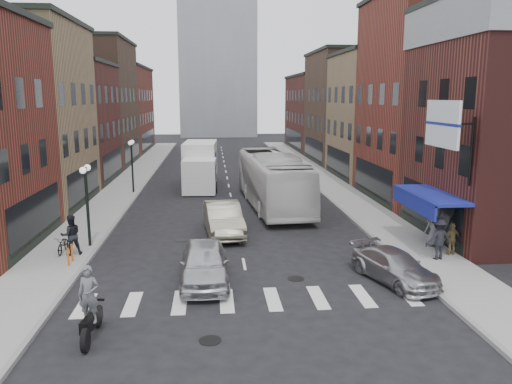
# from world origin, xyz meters

# --- Properties ---
(ground) EXTENTS (160.00, 160.00, 0.00)m
(ground) POSITION_xyz_m (0.00, 0.00, 0.00)
(ground) COLOR black
(ground) RESTS_ON ground
(sidewalk_left) EXTENTS (3.00, 74.00, 0.15)m
(sidewalk_left) POSITION_xyz_m (-8.50, 22.00, 0.07)
(sidewalk_left) COLOR gray
(sidewalk_left) RESTS_ON ground
(sidewalk_right) EXTENTS (3.00, 74.00, 0.15)m
(sidewalk_right) POSITION_xyz_m (8.50, 22.00, 0.07)
(sidewalk_right) COLOR gray
(sidewalk_right) RESTS_ON ground
(curb_left) EXTENTS (0.20, 74.00, 0.16)m
(curb_left) POSITION_xyz_m (-7.00, 22.00, 0.00)
(curb_left) COLOR gray
(curb_left) RESTS_ON ground
(curb_right) EXTENTS (0.20, 74.00, 0.16)m
(curb_right) POSITION_xyz_m (7.00, 22.00, 0.00)
(curb_right) COLOR gray
(curb_right) RESTS_ON ground
(crosswalk_stripes) EXTENTS (12.00, 2.20, 0.01)m
(crosswalk_stripes) POSITION_xyz_m (0.00, -3.00, 0.00)
(crosswalk_stripes) COLOR silver
(crosswalk_stripes) RESTS_ON ground
(bldg_left_mid_a) EXTENTS (10.30, 10.20, 12.30)m
(bldg_left_mid_a) POSITION_xyz_m (-14.99, 14.00, 6.15)
(bldg_left_mid_a) COLOR #987E53
(bldg_left_mid_a) RESTS_ON ground
(bldg_left_mid_b) EXTENTS (10.30, 10.20, 10.30)m
(bldg_left_mid_b) POSITION_xyz_m (-14.99, 24.00, 5.15)
(bldg_left_mid_b) COLOR #481D1A
(bldg_left_mid_b) RESTS_ON ground
(bldg_left_far_a) EXTENTS (10.30, 12.20, 13.30)m
(bldg_left_far_a) POSITION_xyz_m (-14.99, 35.00, 6.65)
(bldg_left_far_a) COLOR #493124
(bldg_left_far_a) RESTS_ON ground
(bldg_left_far_b) EXTENTS (10.30, 16.20, 11.30)m
(bldg_left_far_b) POSITION_xyz_m (-14.99, 49.00, 5.65)
(bldg_left_far_b) COLOR maroon
(bldg_left_far_b) RESTS_ON ground
(bldg_right_mid_a) EXTENTS (10.30, 10.20, 14.30)m
(bldg_right_mid_a) POSITION_xyz_m (15.00, 14.00, 7.15)
(bldg_right_mid_a) COLOR maroon
(bldg_right_mid_a) RESTS_ON ground
(bldg_right_mid_b) EXTENTS (10.30, 10.20, 11.30)m
(bldg_right_mid_b) POSITION_xyz_m (14.99, 24.00, 5.65)
(bldg_right_mid_b) COLOR #987E53
(bldg_right_mid_b) RESTS_ON ground
(bldg_right_far_a) EXTENTS (10.30, 12.20, 12.30)m
(bldg_right_far_a) POSITION_xyz_m (14.99, 35.00, 6.15)
(bldg_right_far_a) COLOR #493124
(bldg_right_far_a) RESTS_ON ground
(bldg_right_far_b) EXTENTS (10.30, 16.20, 10.30)m
(bldg_right_far_b) POSITION_xyz_m (14.99, 49.00, 5.15)
(bldg_right_far_b) COLOR #481D1A
(bldg_right_far_b) RESTS_ON ground
(awning_blue) EXTENTS (1.80, 5.00, 0.78)m
(awning_blue) POSITION_xyz_m (8.93, 2.50, 2.63)
(awning_blue) COLOR navy
(awning_blue) RESTS_ON ground
(billboard_sign) EXTENTS (1.52, 3.00, 3.70)m
(billboard_sign) POSITION_xyz_m (8.59, 0.50, 6.13)
(billboard_sign) COLOR black
(billboard_sign) RESTS_ON ground
(distant_tower) EXTENTS (14.00, 14.00, 50.00)m
(distant_tower) POSITION_xyz_m (0.00, 78.00, 25.00)
(distant_tower) COLOR #9399A0
(distant_tower) RESTS_ON ground
(streetlamp_near) EXTENTS (0.32, 1.22, 4.11)m
(streetlamp_near) POSITION_xyz_m (-7.40, 4.00, 2.91)
(streetlamp_near) COLOR black
(streetlamp_near) RESTS_ON ground
(streetlamp_far) EXTENTS (0.32, 1.22, 4.11)m
(streetlamp_far) POSITION_xyz_m (-7.40, 18.00, 2.91)
(streetlamp_far) COLOR black
(streetlamp_far) RESTS_ON ground
(bike_rack) EXTENTS (0.08, 0.68, 0.80)m
(bike_rack) POSITION_xyz_m (-7.60, 1.30, 0.55)
(bike_rack) COLOR #D8590C
(bike_rack) RESTS_ON sidewalk_left
(box_truck) EXTENTS (2.85, 8.49, 3.65)m
(box_truck) POSITION_xyz_m (-2.33, 20.38, 1.80)
(box_truck) COLOR white
(box_truck) RESTS_ON ground
(motorcycle_rider) EXTENTS (0.70, 2.33, 2.37)m
(motorcycle_rider) POSITION_xyz_m (-5.12, -5.59, 1.11)
(motorcycle_rider) COLOR black
(motorcycle_rider) RESTS_ON ground
(transit_bus) EXTENTS (3.89, 13.11, 3.60)m
(transit_bus) POSITION_xyz_m (2.70, 12.84, 1.80)
(transit_bus) COLOR silver
(transit_bus) RESTS_ON ground
(sedan_left_near) EXTENTS (1.99, 4.78, 1.62)m
(sedan_left_near) POSITION_xyz_m (-1.73, -1.08, 0.81)
(sedan_left_near) COLOR #BCBDC2
(sedan_left_near) RESTS_ON ground
(sedan_left_far) EXTENTS (2.30, 5.37, 1.72)m
(sedan_left_far) POSITION_xyz_m (-0.80, 6.00, 0.86)
(sedan_left_far) COLOR #A69E86
(sedan_left_far) RESTS_ON ground
(curb_car) EXTENTS (3.04, 4.68, 1.26)m
(curb_car) POSITION_xyz_m (5.89, -1.66, 0.63)
(curb_car) COLOR #A4A4A9
(curb_car) RESTS_ON ground
(parked_bicycle) EXTENTS (0.53, 1.52, 0.80)m
(parked_bicycle) POSITION_xyz_m (-8.37, 2.97, 0.55)
(parked_bicycle) COLOR black
(parked_bicycle) RESTS_ON sidewalk_left
(ped_left_solo) EXTENTS (1.05, 0.86, 1.88)m
(ped_left_solo) POSITION_xyz_m (-7.88, 2.59, 1.09)
(ped_left_solo) COLOR black
(ped_left_solo) RESTS_ON sidewalk_left
(ped_right_a) EXTENTS (1.35, 0.88, 1.93)m
(ped_right_a) POSITION_xyz_m (8.70, 0.50, 1.11)
(ped_right_a) COLOR black
(ped_right_a) RESTS_ON sidewalk_right
(ped_right_b) EXTENTS (0.97, 0.65, 1.52)m
(ped_right_b) POSITION_xyz_m (9.60, 1.03, 0.91)
(ped_right_b) COLOR olive
(ped_right_b) RESTS_ON sidewalk_right
(ped_right_c) EXTENTS (1.11, 0.88, 1.98)m
(ped_right_c) POSITION_xyz_m (9.39, 2.48, 1.14)
(ped_right_c) COLOR slate
(ped_right_c) RESTS_ON sidewalk_right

